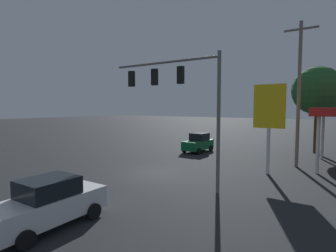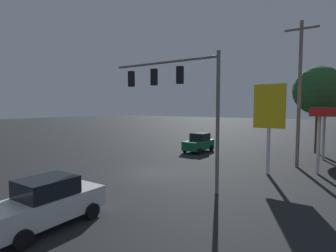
{
  "view_description": "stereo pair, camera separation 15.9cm",
  "coord_description": "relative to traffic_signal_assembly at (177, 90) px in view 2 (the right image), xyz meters",
  "views": [
    {
      "loc": [
        -10.98,
        14.73,
        4.68
      ],
      "look_at": [
        0.0,
        -2.0,
        3.24
      ],
      "focal_mm": 28.0,
      "sensor_mm": 36.0,
      "label": 1
    },
    {
      "loc": [
        -11.11,
        14.64,
        4.68
      ],
      "look_at": [
        0.0,
        -2.0,
        3.24
      ],
      "focal_mm": 28.0,
      "sensor_mm": 36.0,
      "label": 2
    }
  ],
  "objects": [
    {
      "name": "street_tree",
      "position": [
        -6.01,
        -17.29,
        0.66
      ],
      "size": [
        4.84,
        4.84,
        8.79
      ],
      "color": "#4C331E",
      "rests_on": "ground"
    },
    {
      "name": "price_sign",
      "position": [
        -3.91,
        -5.8,
        -1.24
      ],
      "size": [
        2.09,
        0.27,
        6.26
      ],
      "color": "silver",
      "rests_on": "ground"
    },
    {
      "name": "sedan_waiting",
      "position": [
        1.39,
        7.39,
        -4.74
      ],
      "size": [
        2.07,
        4.41,
        1.93
      ],
      "rotation": [
        0.0,
        0.0,
        1.57
      ],
      "color": "silver",
      "rests_on": "ground"
    },
    {
      "name": "hatchback_crossing",
      "position": [
        4.33,
        -11.4,
        -4.74
      ],
      "size": [
        2.19,
        3.92,
        1.97
      ],
      "rotation": [
        0.0,
        0.0,
        1.49
      ],
      "color": "#0C592D",
      "rests_on": "ground"
    },
    {
      "name": "traffic_signal_assembly",
      "position": [
        0.0,
        0.0,
        0.0
      ],
      "size": [
        7.25,
        0.43,
        7.65
      ],
      "color": "slate",
      "rests_on": "ground"
    },
    {
      "name": "ground_plane",
      "position": [
        2.99,
        -1.55,
        -5.69
      ],
      "size": [
        200.0,
        200.0,
        0.0
      ],
      "primitive_type": "plane",
      "color": "black"
    },
    {
      "name": "utility_pole",
      "position": [
        -5.28,
        -9.36,
        0.21
      ],
      "size": [
        2.4,
        0.26,
        11.21
      ],
      "color": "slate",
      "rests_on": "ground"
    }
  ]
}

